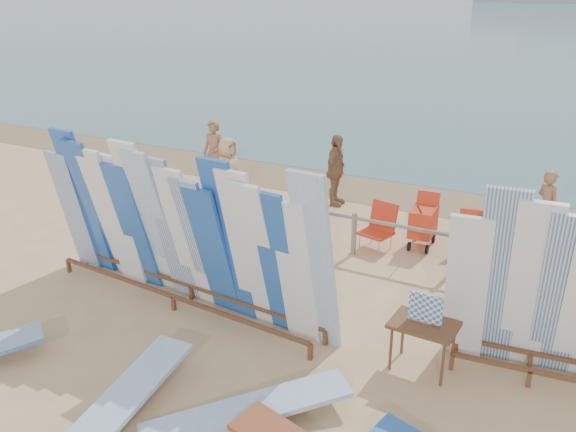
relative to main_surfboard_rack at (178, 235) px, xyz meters
The scene contains 16 objects.
ground 2.25m from the main_surfboard_rack, ahead, with size 160.00×160.00×0.00m, color tan.
wet_sand_strip 7.83m from the main_surfboard_rack, 76.39° to the left, with size 40.00×2.60×0.01m, color olive.
fence 3.83m from the main_surfboard_rack, 61.20° to the left, with size 12.08×0.08×0.90m.
main_surfboard_rack is the anchor object (origin of this frame).
side_surfboard_rack 5.61m from the main_surfboard_rack, ahead, with size 2.54×0.96×2.86m.
vendor_table 4.27m from the main_surfboard_rack, ahead, with size 0.95×0.69×1.22m.
flat_board_b 3.51m from the main_surfboard_rack, 38.70° to the right, with size 0.56×2.70×0.07m, color #87AAD8.
flat_board_a 3.28m from the main_surfboard_rack, 68.96° to the right, with size 0.56×2.70×0.07m, color #87AAD8.
beach_chair_left 4.49m from the main_surfboard_rack, 60.90° to the left, with size 0.74×0.75×0.96m.
beach_chair_right 5.94m from the main_surfboard_rack, 47.55° to the left, with size 0.67×0.68×0.93m.
stroller 5.32m from the main_surfboard_rack, 56.03° to the left, with size 0.61×0.84×1.12m.
beachgoer_0 5.18m from the main_surfboard_rack, 114.20° to the left, with size 0.83×0.39×1.69m, color tan.
beachgoer_1 6.48m from the main_surfboard_rack, 119.24° to the left, with size 0.67×0.37×1.83m, color #8C6042.
beachgoer_4 5.88m from the main_surfboard_rack, 87.24° to the left, with size 1.04×0.45×1.78m, color #8C6042.
beachgoer_8 6.00m from the main_surfboard_rack, 40.71° to the left, with size 0.81×0.39×1.66m, color beige.
beachgoer_7 7.75m from the main_surfboard_rack, 48.22° to the left, with size 0.59×0.32×1.61m, color #8C6042.
Camera 1 is at (4.13, -7.66, 5.23)m, focal length 38.00 mm.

